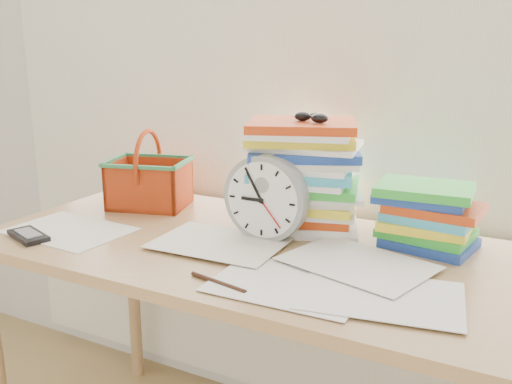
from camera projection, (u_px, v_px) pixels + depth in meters
The scene contains 10 objects.
curtain at pixel (306, 28), 1.68m from camera, with size 2.40×0.01×2.50m, color white.
desk at pixel (245, 270), 1.51m from camera, with size 1.40×0.70×0.75m.
paper_stack at pixel (304, 176), 1.58m from camera, with size 0.32×0.26×0.30m, color white, non-canonical shape.
clock at pixel (266, 198), 1.49m from camera, with size 0.23×0.23×0.05m, color gray.
sunglasses at pixel (311, 117), 1.51m from camera, with size 0.12×0.10×0.03m, color black, non-canonical shape.
book_stack at pixel (427, 215), 1.46m from camera, with size 0.27×0.21×0.16m, color white, non-canonical shape.
basket at pixel (149, 169), 1.80m from camera, with size 0.24×0.19×0.24m, color #BF3E12, non-canonical shape.
pen at pixel (218, 282), 1.24m from camera, with size 0.01×0.01×0.16m, color black.
calculator at pixel (28, 236), 1.53m from camera, with size 0.14×0.06×0.01m, color black.
scattered_papers at pixel (244, 241), 1.49m from camera, with size 1.26×0.42×0.02m, color white, non-canonical shape.
Camera 1 is at (0.69, 0.37, 1.26)m, focal length 40.00 mm.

